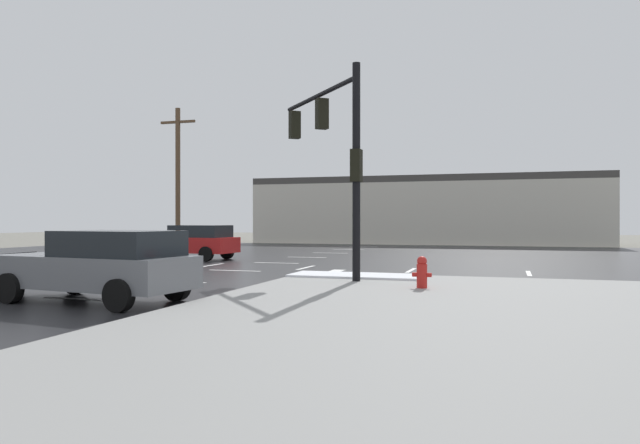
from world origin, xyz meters
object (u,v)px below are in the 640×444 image
object	(u,v)px
fire_hydrant	(422,272)
sedan_grey	(101,265)
utility_pole_far	(178,176)
sedan_red	(191,241)
traffic_signal_mast	(334,142)

from	to	relation	value
fire_hydrant	sedan_grey	xyz separation A→B (m)	(-6.48, -3.87, 0.32)
fire_hydrant	utility_pole_far	distance (m)	22.54
sedan_grey	sedan_red	size ratio (longest dim) A/B	1.01
traffic_signal_mast	utility_pole_far	xyz separation A→B (m)	(-13.19, 13.07, 0.18)
fire_hydrant	utility_pole_far	world-z (taller)	utility_pole_far
sedan_red	fire_hydrant	bearing A→B (deg)	145.26
sedan_red	traffic_signal_mast	bearing A→B (deg)	144.92
fire_hydrant	sedan_red	distance (m)	15.12
sedan_grey	sedan_red	distance (m)	14.31
sedan_grey	utility_pole_far	bearing A→B (deg)	-56.74
sedan_red	utility_pole_far	size ratio (longest dim) A/B	0.56
traffic_signal_mast	sedan_grey	bearing A→B (deg)	108.46
sedan_grey	sedan_red	world-z (taller)	same
traffic_signal_mast	fire_hydrant	distance (m)	5.17
sedan_grey	sedan_red	xyz separation A→B (m)	(-5.36, 13.27, 0.00)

